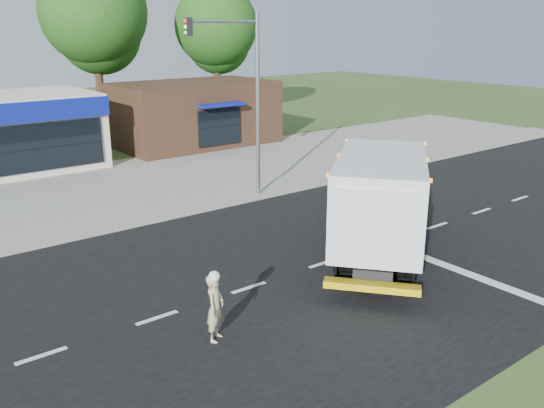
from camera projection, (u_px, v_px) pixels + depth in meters
name	position (u px, v px, depth m)	size (l,w,h in m)	color
ground	(323.00, 264.00, 18.79)	(120.00, 120.00, 0.00)	#385123
road_asphalt	(323.00, 263.00, 18.79)	(60.00, 14.00, 0.02)	black
sidewalk	(195.00, 203.00, 24.95)	(60.00, 2.40, 0.12)	gray
parking_apron	(137.00, 178.00, 29.34)	(60.00, 9.00, 0.02)	gray
lane_markings	(383.00, 266.00, 18.56)	(55.20, 7.00, 0.01)	silver
ems_box_truck	(381.00, 196.00, 18.89)	(7.88, 7.11, 3.61)	black
emergency_worker	(215.00, 307.00, 13.97)	(0.75, 0.71, 1.84)	#C5B483
brown_storefront	(194.00, 113.00, 37.36)	(10.00, 6.70, 4.00)	#382316
traffic_signal_pole	(245.00, 88.00, 24.44)	(3.51, 0.25, 8.00)	gray
background_trees	(21.00, 27.00, 37.34)	(36.77, 7.39, 12.10)	#332114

